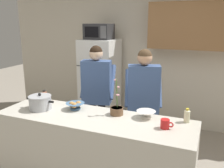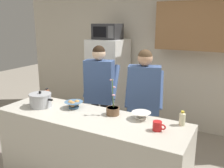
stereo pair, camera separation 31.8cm
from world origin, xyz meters
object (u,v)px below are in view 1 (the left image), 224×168
at_px(empty_bowl, 146,114).
at_px(coffee_mug, 165,124).
at_px(refrigerator, 100,82).
at_px(person_near_pot, 97,88).
at_px(microwave, 99,32).
at_px(person_by_sink, 143,96).
at_px(bottle_near_edge, 45,96).
at_px(cooking_pot, 40,102).
at_px(bottle_mid_counter, 187,115).
at_px(potted_orchid, 117,110).
at_px(bread_bowl, 75,105).

bearing_deg(empty_bowl, coffee_mug, -37.83).
xyz_separation_m(refrigerator, empty_bowl, (1.34, -1.65, 0.15)).
bearing_deg(person_near_pot, microwave, 113.33).
bearing_deg(person_by_sink, bottle_near_edge, -159.26).
distance_m(person_by_sink, cooking_pot, 1.31).
bearing_deg(cooking_pot, bottle_mid_counter, 9.02).
bearing_deg(bottle_near_edge, person_near_pot, 47.13).
bearing_deg(microwave, bottle_near_edge, -92.46).
bearing_deg(cooking_pot, potted_orchid, 11.47).
distance_m(cooking_pot, bottle_near_edge, 0.31).
bearing_deg(bottle_near_edge, bottle_mid_counter, -0.24).
height_order(bread_bowl, bottle_mid_counter, bottle_mid_counter).
xyz_separation_m(empty_bowl, bottle_near_edge, (-1.41, 0.06, 0.03)).
xyz_separation_m(coffee_mug, empty_bowl, (-0.25, 0.19, -0.00)).
bearing_deg(bread_bowl, empty_bowl, 4.33).
xyz_separation_m(cooking_pot, coffee_mug, (1.51, 0.03, -0.04)).
distance_m(bottle_near_edge, potted_orchid, 1.07).
distance_m(person_near_pot, coffee_mug, 1.40).
xyz_separation_m(cooking_pot, bottle_near_edge, (-0.15, 0.28, -0.01)).
bearing_deg(bread_bowl, refrigerator, 105.52).
distance_m(person_by_sink, bread_bowl, 0.91).
distance_m(cooking_pot, coffee_mug, 1.51).
xyz_separation_m(cooking_pot, potted_orchid, (0.92, 0.19, -0.03)).
relative_size(person_near_pot, empty_bowl, 7.67).
relative_size(coffee_mug, bottle_near_edge, 0.87).
height_order(person_near_pot, coffee_mug, person_near_pot).
bearing_deg(empty_bowl, person_near_pot, 146.06).
relative_size(refrigerator, bottle_near_edge, 10.81).
bearing_deg(person_near_pot, person_by_sink, -6.43).
relative_size(cooking_pot, bottle_mid_counter, 2.49).
height_order(bread_bowl, potted_orchid, potted_orchid).
distance_m(coffee_mug, bottle_near_edge, 1.67).
xyz_separation_m(bread_bowl, empty_bowl, (0.86, 0.07, -0.00)).
bearing_deg(person_near_pot, potted_orchid, -48.49).
xyz_separation_m(coffee_mug, bottle_near_edge, (-1.65, 0.25, 0.03)).
height_order(microwave, bread_bowl, microwave).
bearing_deg(cooking_pot, coffee_mug, 0.97).
distance_m(microwave, coffee_mug, 2.54).
relative_size(person_near_pot, bottle_near_edge, 10.80).
relative_size(refrigerator, cooking_pot, 4.24).
distance_m(empty_bowl, potted_orchid, 0.34).
distance_m(refrigerator, person_by_sink, 1.63).
xyz_separation_m(bread_bowl, bottle_near_edge, (-0.54, 0.12, 0.02)).
bearing_deg(microwave, bread_bowl, -74.29).
bearing_deg(cooking_pot, person_by_sink, 34.41).
distance_m(person_near_pot, empty_bowl, 1.08).
height_order(refrigerator, empty_bowl, refrigerator).
height_order(person_by_sink, coffee_mug, person_by_sink).
height_order(person_near_pot, cooking_pot, person_near_pot).
bearing_deg(bottle_near_edge, empty_bowl, -2.32).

